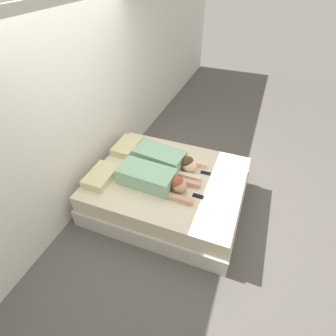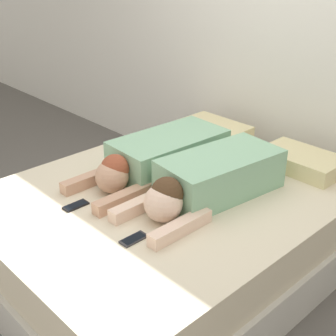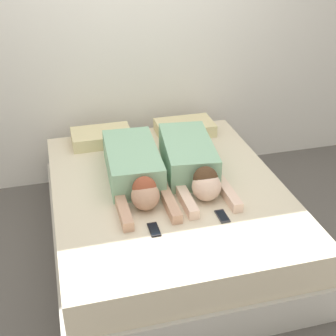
% 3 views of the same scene
% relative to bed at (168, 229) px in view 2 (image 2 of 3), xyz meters
% --- Properties ---
extents(ground_plane, '(12.00, 12.00, 0.00)m').
position_rel_bed_xyz_m(ground_plane, '(0.00, 0.00, -0.26)').
color(ground_plane, '#5B5651').
extents(wall_back, '(12.00, 0.06, 2.60)m').
position_rel_bed_xyz_m(wall_back, '(0.00, 1.20, 1.04)').
color(wall_back, white).
rests_on(wall_back, ground_plane).
extents(bed, '(1.72, 2.10, 0.53)m').
position_rel_bed_xyz_m(bed, '(0.00, 0.00, 0.00)').
color(bed, beige).
rests_on(bed, ground_plane).
extents(pillow_head_left, '(0.50, 0.32, 0.11)m').
position_rel_bed_xyz_m(pillow_head_left, '(-0.37, 0.83, 0.32)').
color(pillow_head_left, beige).
rests_on(pillow_head_left, bed).
extents(pillow_head_right, '(0.50, 0.32, 0.11)m').
position_rel_bed_xyz_m(pillow_head_right, '(0.37, 0.83, 0.32)').
color(pillow_head_right, beige).
rests_on(pillow_head_right, bed).
extents(person_left, '(0.41, 1.07, 0.23)m').
position_rel_bed_xyz_m(person_left, '(-0.22, 0.12, 0.38)').
color(person_left, '#8CBF99').
rests_on(person_left, bed).
extents(person_right, '(0.44, 1.05, 0.24)m').
position_rel_bed_xyz_m(person_right, '(0.21, 0.11, 0.38)').
color(person_right, '#8CBF99').
rests_on(person_right, bed).
extents(cell_phone_left, '(0.06, 0.14, 0.01)m').
position_rel_bed_xyz_m(cell_phone_left, '(-0.22, -0.49, 0.27)').
color(cell_phone_left, black).
rests_on(cell_phone_left, bed).
extents(cell_phone_right, '(0.06, 0.14, 0.01)m').
position_rel_bed_xyz_m(cell_phone_right, '(0.25, -0.47, 0.27)').
color(cell_phone_right, '#2D2D33').
rests_on(cell_phone_right, bed).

